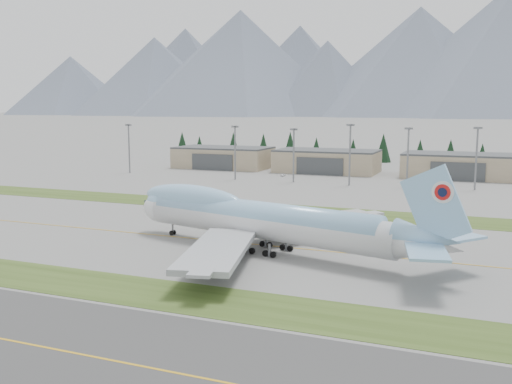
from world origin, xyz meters
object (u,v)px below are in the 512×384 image
at_px(boeing_747_freighter, 260,219).
at_px(service_vehicle_a, 283,176).
at_px(service_vehicle_b, 414,185).
at_px(service_vehicle_c, 471,181).
at_px(hangar_left, 223,157).
at_px(hangar_right, 459,166).
at_px(hangar_center, 327,161).

bearing_deg(boeing_747_freighter, service_vehicle_a, 121.31).
bearing_deg(service_vehicle_b, service_vehicle_c, -34.66).
relative_size(hangar_left, hangar_right, 1.00).
bearing_deg(service_vehicle_a, boeing_747_freighter, -60.22).
xyz_separation_m(hangar_center, service_vehicle_c, (65.67, -9.90, -5.39)).
bearing_deg(hangar_left, hangar_center, 0.00).
relative_size(boeing_747_freighter, service_vehicle_b, 22.72).
height_order(boeing_747_freighter, service_vehicle_a, boeing_747_freighter).
bearing_deg(hangar_center, service_vehicle_b, -36.53).
bearing_deg(service_vehicle_b, hangar_center, 61.34).
relative_size(hangar_right, service_vehicle_a, 15.75).
bearing_deg(hangar_right, service_vehicle_c, -60.21).
distance_m(hangar_left, service_vehicle_c, 121.19).
height_order(service_vehicle_b, service_vehicle_c, service_vehicle_c).
bearing_deg(hangar_right, hangar_left, 180.00).
bearing_deg(hangar_left, boeing_747_freighter, -62.27).
bearing_deg(boeing_747_freighter, hangar_center, 113.80).
bearing_deg(service_vehicle_a, hangar_center, 72.12).
bearing_deg(hangar_center, hangar_left, 180.00).
relative_size(service_vehicle_a, service_vehicle_b, 0.87).
bearing_deg(boeing_747_freighter, hangar_right, 91.87).
height_order(service_vehicle_a, service_vehicle_c, service_vehicle_c).
height_order(hangar_center, service_vehicle_a, hangar_center).
xyz_separation_m(hangar_left, hangar_center, (55.00, 0.00, 0.00)).
bearing_deg(hangar_left, hangar_right, 0.00).
height_order(hangar_right, service_vehicle_a, hangar_right).
bearing_deg(hangar_right, boeing_747_freighter, -102.28).
height_order(hangar_right, service_vehicle_b, hangar_right).
bearing_deg(hangar_center, service_vehicle_a, -120.48).
relative_size(service_vehicle_a, service_vehicle_c, 0.68).
bearing_deg(service_vehicle_a, service_vehicle_c, 22.59).
xyz_separation_m(hangar_right, service_vehicle_c, (5.67, -9.90, -5.39)).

